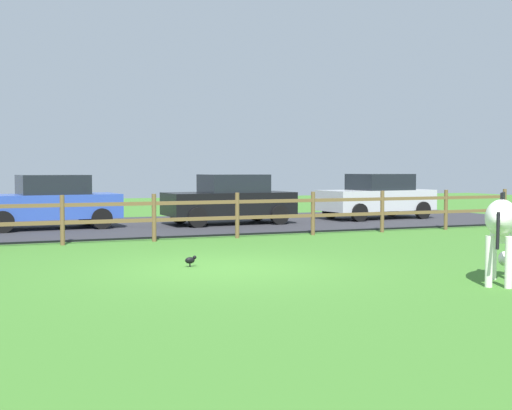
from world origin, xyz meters
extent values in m
plane|color=#3D7528|center=(0.00, 0.00, 0.00)|extent=(60.00, 60.00, 0.00)
cube|color=#2D2D33|center=(0.00, 9.30, 0.03)|extent=(28.00, 7.40, 0.05)
cylinder|color=brown|center=(-2.27, 5.00, 0.59)|extent=(0.11, 0.11, 1.17)
cylinder|color=brown|center=(-0.09, 5.00, 0.59)|extent=(0.11, 0.11, 1.17)
cylinder|color=brown|center=(2.09, 5.00, 0.59)|extent=(0.11, 0.11, 1.17)
cylinder|color=brown|center=(4.28, 5.00, 0.59)|extent=(0.11, 0.11, 1.17)
cylinder|color=brown|center=(6.46, 5.00, 0.59)|extent=(0.11, 0.11, 1.17)
cylinder|color=brown|center=(8.64, 5.00, 0.59)|extent=(0.11, 0.11, 1.17)
cylinder|color=brown|center=(10.82, 5.00, 0.59)|extent=(0.11, 0.11, 1.17)
cube|color=brown|center=(-0.09, 5.00, 0.53)|extent=(21.82, 0.06, 0.09)
cube|color=brown|center=(-0.09, 5.00, 0.94)|extent=(21.82, 0.06, 0.09)
ellipsoid|color=white|center=(3.38, -3.15, 1.03)|extent=(1.22, 1.21, 0.56)
cylinder|color=white|center=(3.57, -2.77, 0.39)|extent=(0.11, 0.11, 0.78)
cylinder|color=white|center=(3.77, -2.97, 0.39)|extent=(0.11, 0.11, 0.78)
cylinder|color=white|center=(3.00, -3.33, 0.39)|extent=(0.11, 0.11, 0.78)
cylinder|color=white|center=(3.20, -3.53, 0.39)|extent=(0.11, 0.11, 0.78)
cylinder|color=white|center=(3.76, -2.78, 0.84)|extent=(0.59, 0.58, 0.51)
ellipsoid|color=white|center=(4.06, -2.49, 0.28)|extent=(0.45, 0.45, 0.24)
cube|color=black|center=(3.56, -2.97, 1.35)|extent=(0.43, 0.42, 0.12)
cylinder|color=black|center=(2.91, -3.62, 0.88)|extent=(0.17, 0.17, 0.54)
cylinder|color=black|center=(-0.55, 0.46, 0.03)|extent=(0.01, 0.01, 0.06)
cylinder|color=black|center=(-0.55, 0.42, 0.03)|extent=(0.01, 0.01, 0.06)
ellipsoid|color=black|center=(-0.55, 0.44, 0.12)|extent=(0.18, 0.10, 0.12)
sphere|color=black|center=(-0.46, 0.44, 0.17)|extent=(0.07, 0.07, 0.07)
cube|color=black|center=(3.24, 8.78, 0.70)|extent=(4.06, 1.86, 0.70)
cube|color=black|center=(3.39, 8.79, 1.33)|extent=(1.96, 1.64, 0.56)
cylinder|color=black|center=(1.93, 7.88, 0.35)|extent=(0.61, 0.20, 0.60)
cylinder|color=black|center=(1.86, 9.58, 0.35)|extent=(0.61, 0.20, 0.60)
cylinder|color=black|center=(4.63, 7.99, 0.35)|extent=(0.61, 0.20, 0.60)
cylinder|color=black|center=(4.56, 9.68, 0.35)|extent=(0.61, 0.20, 0.60)
cube|color=#B7BABF|center=(8.81, 9.06, 0.70)|extent=(4.14, 2.07, 0.70)
cube|color=black|center=(8.96, 9.07, 1.33)|extent=(2.04, 1.74, 0.56)
cylinder|color=black|center=(7.55, 8.08, 0.35)|extent=(0.61, 0.24, 0.60)
cylinder|color=black|center=(7.39, 9.77, 0.35)|extent=(0.61, 0.24, 0.60)
cylinder|color=black|center=(10.24, 8.34, 0.35)|extent=(0.61, 0.24, 0.60)
cylinder|color=black|center=(10.08, 10.03, 0.35)|extent=(0.61, 0.24, 0.60)
cube|color=#2D4CAD|center=(-2.20, 9.19, 0.70)|extent=(4.13, 2.04, 0.70)
cube|color=black|center=(-2.05, 9.20, 1.33)|extent=(2.03, 1.72, 0.56)
cylinder|color=black|center=(-3.47, 8.23, 0.35)|extent=(0.61, 0.23, 0.60)
cylinder|color=black|center=(-0.78, 8.46, 0.35)|extent=(0.61, 0.23, 0.60)
cylinder|color=black|center=(-0.93, 10.16, 0.35)|extent=(0.61, 0.23, 0.60)
camera|label=1|loc=(-4.14, -11.53, 1.78)|focal=48.30mm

